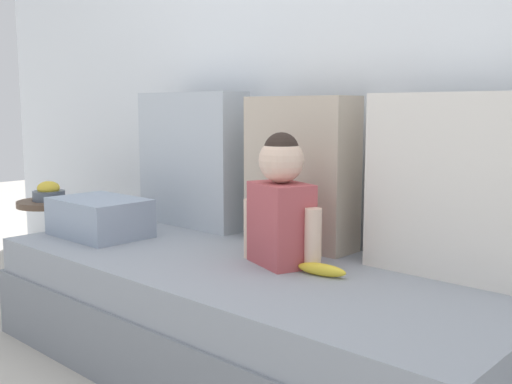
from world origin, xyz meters
name	(u,v)px	position (x,y,z in m)	size (l,w,h in m)	color
ground_plane	(243,370)	(0.00, 0.00, 0.00)	(12.00, 12.00, 0.00)	#B2ADA3
back_wall	(338,15)	(0.00, 0.55, 1.30)	(5.22, 0.10, 2.59)	silver
couch	(243,317)	(0.00, 0.00, 0.20)	(2.02, 0.84, 0.40)	gray
throw_pillow_left	(192,159)	(-0.63, 0.32, 0.70)	(0.57, 0.16, 0.60)	#B2BCC6
throw_pillow_center	(301,172)	(0.00, 0.32, 0.69)	(0.45, 0.16, 0.57)	#C1B29E
throw_pillow_right	(458,186)	(0.63, 0.32, 0.69)	(0.58, 0.16, 0.58)	silver
toddler	(281,203)	(0.12, 0.06, 0.62)	(0.33, 0.22, 0.45)	#B24C51
banana	(322,270)	(0.31, 0.04, 0.42)	(0.17, 0.04, 0.04)	yellow
folded_blanket	(100,217)	(-0.73, -0.10, 0.48)	(0.40, 0.28, 0.16)	#8E9EB2
side_table	(50,222)	(-1.42, 0.04, 0.35)	(0.32, 0.32, 0.46)	brown
fruit_bowl	(49,193)	(-1.42, 0.04, 0.50)	(0.16, 0.16, 0.10)	#4C5666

